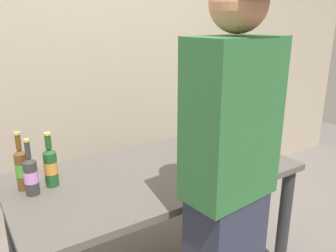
{
  "coord_description": "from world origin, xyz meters",
  "views": [
    {
      "loc": [
        -0.91,
        -1.55,
        1.57
      ],
      "look_at": [
        0.09,
        0.0,
        0.99
      ],
      "focal_mm": 36.69,
      "sensor_mm": 36.0,
      "label": 1
    }
  ],
  "objects_px": {
    "laptop": "(213,146)",
    "beer_bottle_amber": "(22,168)",
    "beer_bottle_brown": "(51,165)",
    "person_figure": "(228,180)",
    "beer_bottle_dark": "(31,175)"
  },
  "relations": [
    {
      "from": "laptop",
      "to": "beer_bottle_brown",
      "type": "xyz_separation_m",
      "value": [
        -0.99,
        0.11,
        0.06
      ]
    },
    {
      "from": "person_figure",
      "to": "laptop",
      "type": "bearing_deg",
      "value": 54.5
    },
    {
      "from": "beer_bottle_dark",
      "to": "laptop",
      "type": "bearing_deg",
      "value": -3.43
    },
    {
      "from": "beer_bottle_amber",
      "to": "person_figure",
      "type": "bearing_deg",
      "value": -47.73
    },
    {
      "from": "laptop",
      "to": "beer_bottle_brown",
      "type": "relative_size",
      "value": 1.44
    },
    {
      "from": "beer_bottle_brown",
      "to": "beer_bottle_amber",
      "type": "xyz_separation_m",
      "value": [
        -0.13,
        0.04,
        0.0
      ]
    },
    {
      "from": "laptop",
      "to": "beer_bottle_brown",
      "type": "bearing_deg",
      "value": 173.85
    },
    {
      "from": "beer_bottle_brown",
      "to": "person_figure",
      "type": "height_order",
      "value": "person_figure"
    },
    {
      "from": "laptop",
      "to": "beer_bottle_amber",
      "type": "xyz_separation_m",
      "value": [
        -1.12,
        0.14,
        0.07
      ]
    },
    {
      "from": "beer_bottle_brown",
      "to": "beer_bottle_dark",
      "type": "bearing_deg",
      "value": -158.98
    },
    {
      "from": "laptop",
      "to": "beer_bottle_brown",
      "type": "distance_m",
      "value": 1.0
    },
    {
      "from": "laptop",
      "to": "person_figure",
      "type": "distance_m",
      "value": 0.76
    },
    {
      "from": "laptop",
      "to": "beer_bottle_amber",
      "type": "distance_m",
      "value": 1.13
    },
    {
      "from": "beer_bottle_dark",
      "to": "person_figure",
      "type": "bearing_deg",
      "value": -45.7
    },
    {
      "from": "beer_bottle_amber",
      "to": "laptop",
      "type": "bearing_deg",
      "value": -7.29
    }
  ]
}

